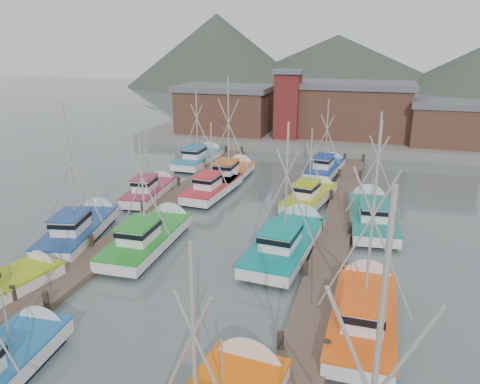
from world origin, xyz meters
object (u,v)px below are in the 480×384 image
(boat_12, at_px, (231,173))
(lookout_tower, at_px, (288,104))
(boat_8, at_px, (215,187))
(boat_4, at_px, (151,236))

(boat_12, bearing_deg, lookout_tower, 82.52)
(lookout_tower, height_order, boat_8, lookout_tower)
(boat_8, bearing_deg, lookout_tower, 88.27)
(lookout_tower, bearing_deg, boat_4, -94.69)
(lookout_tower, xyz_separation_m, boat_4, (-2.71, -33.04, -4.87))
(lookout_tower, distance_m, boat_8, 22.02)
(boat_4, distance_m, boat_8, 11.70)
(boat_8, distance_m, boat_12, 4.77)
(boat_4, xyz_separation_m, boat_8, (0.42, 11.69, -0.00))
(boat_4, distance_m, boat_12, 16.47)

